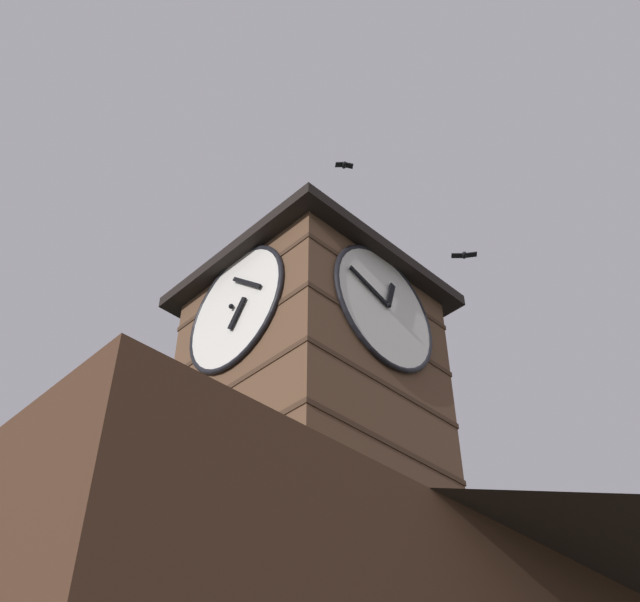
# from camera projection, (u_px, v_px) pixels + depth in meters

# --- Properties ---
(clock_tower) EXTENTS (4.57, 4.57, 7.41)m
(clock_tower) POSITION_uv_depth(u_px,v_px,m) (311.00, 368.00, 15.62)
(clock_tower) COLOR brown
(clock_tower) RESTS_ON building_main
(flying_bird_high) EXTENTS (0.53, 0.47, 0.15)m
(flying_bird_high) POSITION_uv_depth(u_px,v_px,m) (344.00, 165.00, 23.52)
(flying_bird_high) COLOR black
(flying_bird_low) EXTENTS (0.61, 0.67, 0.15)m
(flying_bird_low) POSITION_uv_depth(u_px,v_px,m) (464.00, 255.00, 22.71)
(flying_bird_low) COLOR black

